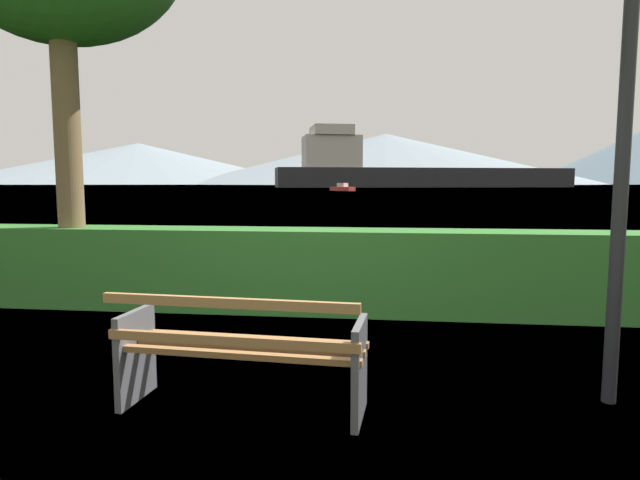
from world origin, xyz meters
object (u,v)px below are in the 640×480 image
object	(u,v)px
park_bench	(241,352)
tender_far	(342,188)
cargo_ship_large	(403,171)
lamp_post	(630,40)

from	to	relation	value
park_bench	tender_far	distance (m)	102.52
park_bench	cargo_ship_large	bearing A→B (deg)	87.97
park_bench	cargo_ship_large	distance (m)	187.56
lamp_post	tender_far	distance (m)	102.29
lamp_post	cargo_ship_large	world-z (taller)	cargo_ship_large
lamp_post	tender_far	size ratio (longest dim) A/B	0.73
park_bench	lamp_post	world-z (taller)	lamp_post
park_bench	tender_far	world-z (taller)	tender_far
cargo_ship_large	park_bench	bearing A→B (deg)	-92.03
park_bench	tender_far	size ratio (longest dim) A/B	0.34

